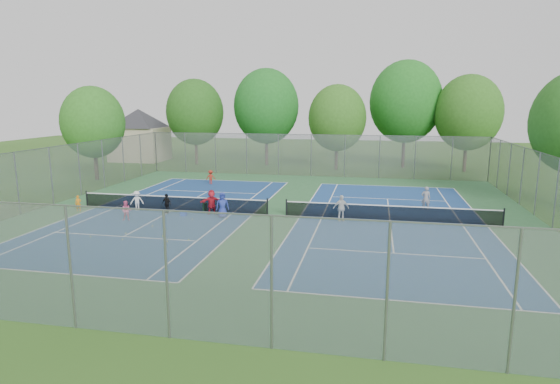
{
  "coord_description": "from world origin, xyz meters",
  "views": [
    {
      "loc": [
        5.92,
        -28.22,
        7.1
      ],
      "look_at": [
        0.0,
        1.0,
        1.3
      ],
      "focal_mm": 30.0,
      "sensor_mm": 36.0,
      "label": 1
    }
  ],
  "objects_px": {
    "net_left": "(174,203)",
    "net_right": "(390,213)",
    "ball_crate": "(183,214)",
    "instructor": "(426,198)",
    "ball_hopper": "(205,207)"
  },
  "relations": [
    {
      "from": "net_right",
      "to": "ball_hopper",
      "type": "bearing_deg",
      "value": 179.27
    },
    {
      "from": "ball_hopper",
      "to": "net_left",
      "type": "bearing_deg",
      "value": -175.94
    },
    {
      "from": "net_right",
      "to": "ball_crate",
      "type": "height_order",
      "value": "net_right"
    },
    {
      "from": "net_left",
      "to": "net_right",
      "type": "distance_m",
      "value": 14.0
    },
    {
      "from": "ball_crate",
      "to": "instructor",
      "type": "xyz_separation_m",
      "value": [
        15.08,
        4.63,
        0.66
      ]
    },
    {
      "from": "ball_crate",
      "to": "ball_hopper",
      "type": "xyz_separation_m",
      "value": [
        0.86,
        1.56,
        0.12
      ]
    },
    {
      "from": "net_right",
      "to": "instructor",
      "type": "height_order",
      "value": "instructor"
    },
    {
      "from": "net_left",
      "to": "instructor",
      "type": "bearing_deg",
      "value": 11.14
    },
    {
      "from": "ball_hopper",
      "to": "instructor",
      "type": "relative_size",
      "value": 0.33
    },
    {
      "from": "net_right",
      "to": "ball_hopper",
      "type": "relative_size",
      "value": 24.31
    },
    {
      "from": "ball_crate",
      "to": "net_left",
      "type": "bearing_deg",
      "value": 132.32
    },
    {
      "from": "net_left",
      "to": "instructor",
      "type": "xyz_separation_m",
      "value": [
        16.36,
        3.22,
        0.35
      ]
    },
    {
      "from": "net_left",
      "to": "ball_crate",
      "type": "distance_m",
      "value": 1.93
    },
    {
      "from": "net_right",
      "to": "ball_crate",
      "type": "bearing_deg",
      "value": -173.68
    },
    {
      "from": "ball_hopper",
      "to": "instructor",
      "type": "xyz_separation_m",
      "value": [
        14.22,
        3.07,
        0.54
      ]
    }
  ]
}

